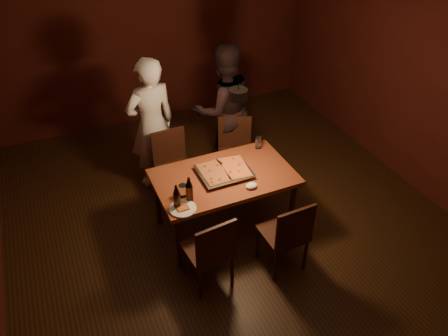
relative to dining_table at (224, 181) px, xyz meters
name	(u,v)px	position (x,y,z in m)	size (l,w,h in m)	color
room_shell	(237,127)	(0.09, -0.12, 0.72)	(6.00, 6.00, 6.00)	#39210F
dining_table	(224,181)	(0.00, 0.00, 0.00)	(1.50, 0.90, 0.75)	brown
chair_far_left	(172,159)	(-0.33, 0.82, -0.14)	(0.43, 0.43, 0.49)	#38190F
chair_far_right	(235,145)	(0.50, 0.79, -0.14)	(0.55, 0.55, 0.49)	#38190F
chair_near_left	(211,247)	(-0.46, -0.73, -0.14)	(0.46, 0.46, 0.49)	#38190F
chair_near_right	(288,231)	(0.33, -0.83, -0.14)	(0.43, 0.43, 0.49)	#38190F
pizza_tray	(224,172)	(0.01, 0.02, 0.10)	(0.55, 0.45, 0.05)	silver
pizza_meat	(214,172)	(-0.11, 0.02, 0.13)	(0.26, 0.41, 0.02)	maroon
pizza_cheese	(235,167)	(0.14, 0.02, 0.13)	(0.26, 0.42, 0.02)	gold
spatula	(224,168)	(0.03, 0.05, 0.14)	(0.09, 0.24, 0.04)	silver
beer_bottle_a	(177,197)	(-0.63, -0.29, 0.21)	(0.07, 0.07, 0.27)	black
beer_bottle_b	(189,189)	(-0.48, -0.23, 0.21)	(0.07, 0.07, 0.28)	black
water_glass_left	(183,191)	(-0.52, -0.15, 0.14)	(0.08, 0.08, 0.13)	silver
water_glass_right	(258,143)	(0.59, 0.33, 0.15)	(0.07, 0.07, 0.15)	silver
plate_slice	(183,209)	(-0.59, -0.34, 0.08)	(0.27, 0.27, 0.03)	white
napkin	(251,186)	(0.18, -0.31, 0.10)	(0.13, 0.10, 0.05)	white
diner_white	(152,125)	(-0.45, 1.17, 0.19)	(0.63, 0.41, 1.73)	white
diner_dark	(224,109)	(0.51, 1.17, 0.20)	(0.85, 0.66, 1.75)	black
pendant_lamp	(238,93)	(0.09, -0.12, 1.08)	(0.18, 0.18, 1.10)	black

